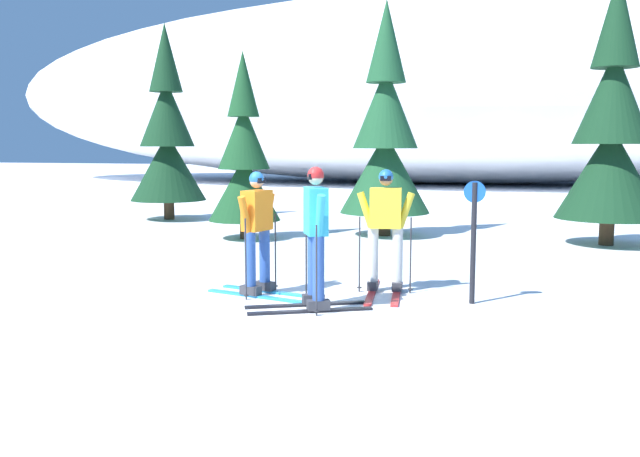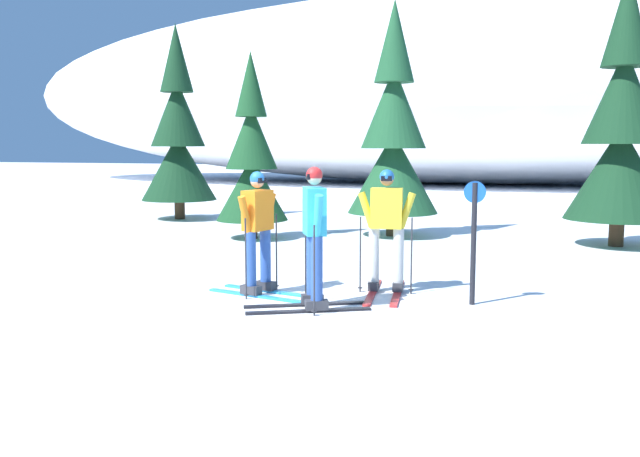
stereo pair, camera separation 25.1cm
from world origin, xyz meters
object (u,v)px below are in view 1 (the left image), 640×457
pine_tree_far_left (167,138)px  skier_yellow_jacket (385,228)px  skier_orange_jacket (258,230)px  trail_marker_post (474,235)px  pine_tree_center_right (611,133)px  skier_cyan_jacket (315,234)px  pine_tree_center (385,139)px  pine_tree_center_left (244,161)px

pine_tree_far_left → skier_yellow_jacket: bearing=-45.8°
skier_orange_jacket → trail_marker_post: 2.90m
pine_tree_center_right → skier_cyan_jacket: bearing=-120.8°
pine_tree_center → pine_tree_far_left: bearing=164.6°
pine_tree_center_left → pine_tree_center: (2.87, 1.38, 0.49)m
pine_tree_center_left → pine_tree_center: pine_tree_center is taller
skier_cyan_jacket → trail_marker_post: 2.07m
pine_tree_center_left → pine_tree_center_right: (7.58, 1.16, 0.60)m
skier_cyan_jacket → pine_tree_center: pine_tree_center is taller
pine_tree_center → pine_tree_center_right: bearing=-2.7°
pine_tree_center_left → trail_marker_post: pine_tree_center_left is taller
skier_yellow_jacket → trail_marker_post: size_ratio=1.08×
pine_tree_center_left → trail_marker_post: bearing=-43.9°
skier_cyan_jacket → pine_tree_center_right: bearing=59.2°
pine_tree_center_left → trail_marker_post: size_ratio=2.55×
pine_tree_far_left → trail_marker_post: size_ratio=3.34×
skier_yellow_jacket → pine_tree_center_left: pine_tree_center_left is taller
pine_tree_far_left → trail_marker_post: 12.11m
pine_tree_far_left → pine_tree_center_right: size_ratio=0.97×
pine_tree_center → skier_orange_jacket: bearing=-94.3°
skier_yellow_jacket → skier_cyan_jacket: bearing=-117.6°
pine_tree_center_right → trail_marker_post: pine_tree_center_right is taller
skier_orange_jacket → pine_tree_center_left: size_ratio=0.42×
pine_tree_far_left → pine_tree_center_left: size_ratio=1.31×
pine_tree_far_left → trail_marker_post: (8.81, -8.20, -1.34)m
skier_cyan_jacket → trail_marker_post: bearing=24.2°
pine_tree_center_right → skier_orange_jacket: bearing=-128.9°
pine_tree_center_left → pine_tree_center: size_ratio=0.78×
skier_orange_jacket → pine_tree_center_right: 8.42m
pine_tree_far_left → pine_tree_center: bearing=-15.4°
skier_cyan_jacket → pine_tree_far_left: bearing=127.4°
trail_marker_post → pine_tree_center_right: bearing=69.5°
skier_cyan_jacket → pine_tree_center_right: size_ratio=0.33×
pine_tree_center_left → pine_tree_far_left: bearing=138.5°
skier_cyan_jacket → trail_marker_post: size_ratio=1.12×
pine_tree_center_left → skier_orange_jacket: bearing=-66.0°
skier_cyan_jacket → skier_yellow_jacket: (0.66, 1.25, -0.05)m
pine_tree_center_right → trail_marker_post: (-2.32, -6.21, -1.40)m
skier_orange_jacket → skier_cyan_jacket: (1.00, -0.60, 0.06)m
pine_tree_far_left → trail_marker_post: pine_tree_far_left is taller
pine_tree_center_right → trail_marker_post: size_ratio=3.44×
skier_orange_jacket → pine_tree_center: (0.50, 6.69, 1.31)m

